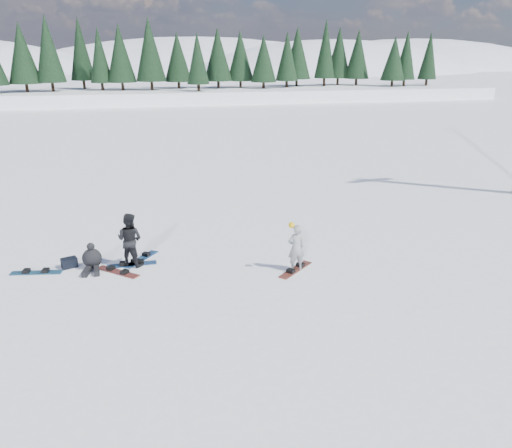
{
  "coord_description": "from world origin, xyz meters",
  "views": [
    {
      "loc": [
        -3.19,
        -14.25,
        6.27
      ],
      "look_at": [
        0.11,
        0.3,
        1.1
      ],
      "focal_mm": 35.0,
      "sensor_mm": 36.0,
      "label": 1
    }
  ],
  "objects_px": {
    "snowboarder_woman": "(296,247)",
    "snowboard_loose_b": "(118,272)",
    "seated_rider": "(92,259)",
    "gear_bag": "(69,263)",
    "snowboard_loose_a": "(141,259)",
    "snowboarder_man": "(130,240)",
    "snowboard_loose_c": "(36,273)"
  },
  "relations": [
    {
      "from": "snowboarder_man",
      "to": "gear_bag",
      "type": "distance_m",
      "value": 2.0
    },
    {
      "from": "snowboarder_man",
      "to": "seated_rider",
      "type": "height_order",
      "value": "snowboarder_man"
    },
    {
      "from": "snowboarder_woman",
      "to": "seated_rider",
      "type": "distance_m",
      "value": 6.2
    },
    {
      "from": "seated_rider",
      "to": "snowboard_loose_b",
      "type": "distance_m",
      "value": 0.93
    },
    {
      "from": "snowboarder_woman",
      "to": "snowboarder_man",
      "type": "relative_size",
      "value": 0.95
    },
    {
      "from": "snowboard_loose_b",
      "to": "snowboard_loose_a",
      "type": "xyz_separation_m",
      "value": [
        0.69,
        0.84,
        0.0
      ]
    },
    {
      "from": "snowboarder_man",
      "to": "seated_rider",
      "type": "distance_m",
      "value": 1.27
    },
    {
      "from": "snowboarder_woman",
      "to": "snowboard_loose_b",
      "type": "relative_size",
      "value": 1.06
    },
    {
      "from": "gear_bag",
      "to": "snowboard_loose_a",
      "type": "bearing_deg",
      "value": 3.35
    },
    {
      "from": "snowboard_loose_b",
      "to": "seated_rider",
      "type": "bearing_deg",
      "value": -169.98
    },
    {
      "from": "snowboarder_man",
      "to": "seated_rider",
      "type": "xyz_separation_m",
      "value": [
        -1.16,
        -0.01,
        -0.53
      ]
    },
    {
      "from": "snowboarder_woman",
      "to": "seated_rider",
      "type": "relative_size",
      "value": 1.64
    },
    {
      "from": "snowboarder_man",
      "to": "snowboard_loose_a",
      "type": "xyz_separation_m",
      "value": [
        0.28,
        0.37,
        -0.83
      ]
    },
    {
      "from": "snowboard_loose_a",
      "to": "seated_rider",
      "type": "bearing_deg",
      "value": 142.49
    },
    {
      "from": "seated_rider",
      "to": "snowboarder_man",
      "type": "bearing_deg",
      "value": 3.02
    },
    {
      "from": "seated_rider",
      "to": "snowboard_loose_c",
      "type": "bearing_deg",
      "value": -178.23
    },
    {
      "from": "seated_rider",
      "to": "gear_bag",
      "type": "xyz_separation_m",
      "value": [
        -0.7,
        0.25,
        -0.16
      ]
    },
    {
      "from": "snowboarder_woman",
      "to": "snowboard_loose_c",
      "type": "bearing_deg",
      "value": -18.45
    },
    {
      "from": "gear_bag",
      "to": "snowboard_loose_b",
      "type": "bearing_deg",
      "value": -26.31
    },
    {
      "from": "gear_bag",
      "to": "snowboard_loose_a",
      "type": "height_order",
      "value": "gear_bag"
    },
    {
      "from": "gear_bag",
      "to": "snowboard_loose_a",
      "type": "relative_size",
      "value": 0.3
    },
    {
      "from": "snowboarder_man",
      "to": "snowboard_loose_a",
      "type": "relative_size",
      "value": 1.12
    },
    {
      "from": "snowboarder_man",
      "to": "gear_bag",
      "type": "height_order",
      "value": "snowboarder_man"
    },
    {
      "from": "snowboard_loose_b",
      "to": "snowboard_loose_a",
      "type": "distance_m",
      "value": 1.09
    },
    {
      "from": "snowboarder_woman",
      "to": "snowboard_loose_b",
      "type": "height_order",
      "value": "snowboarder_woman"
    },
    {
      "from": "snowboarder_man",
      "to": "snowboard_loose_b",
      "type": "bearing_deg",
      "value": 79.27
    },
    {
      "from": "gear_bag",
      "to": "snowboard_loose_b",
      "type": "height_order",
      "value": "gear_bag"
    },
    {
      "from": "snowboard_loose_b",
      "to": "snowboard_loose_a",
      "type": "bearing_deg",
      "value": 92.68
    },
    {
      "from": "snowboard_loose_a",
      "to": "gear_bag",
      "type": "bearing_deg",
      "value": 131.13
    },
    {
      "from": "gear_bag",
      "to": "snowboard_loose_b",
      "type": "relative_size",
      "value": 0.3
    },
    {
      "from": "snowboard_loose_b",
      "to": "snowboard_loose_c",
      "type": "xyz_separation_m",
      "value": [
        -2.38,
        0.49,
        0.0
      ]
    },
    {
      "from": "snowboarder_woman",
      "to": "snowboarder_man",
      "type": "height_order",
      "value": "snowboarder_man"
    }
  ]
}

